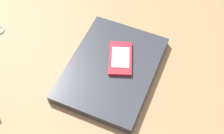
# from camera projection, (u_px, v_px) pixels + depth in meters

# --- Properties ---
(desk_surface) EXTENTS (1.20, 0.80, 0.03)m
(desk_surface) POSITION_uv_depth(u_px,v_px,m) (111.00, 44.00, 0.90)
(desk_surface) COLOR #9E7751
(desk_surface) RESTS_ON ground
(laptop_closed) EXTENTS (0.31, 0.23, 0.02)m
(laptop_closed) POSITION_uv_depth(u_px,v_px,m) (112.00, 69.00, 0.82)
(laptop_closed) COLOR #33353D
(laptop_closed) RESTS_ON desk_surface
(cell_phone_on_laptop) EXTENTS (0.12, 0.10, 0.01)m
(cell_phone_on_laptop) POSITION_uv_depth(u_px,v_px,m) (121.00, 58.00, 0.82)
(cell_phone_on_laptop) COLOR red
(cell_phone_on_laptop) RESTS_ON laptop_closed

